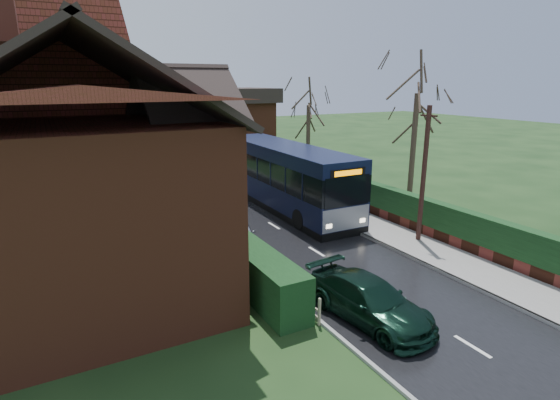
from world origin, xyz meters
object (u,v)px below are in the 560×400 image
bus (286,177)px  telegraph_pole (424,176)px  brick_house (81,160)px  car_green (369,300)px  car_silver (237,234)px  bus_stop_sign (349,195)px

bus → telegraph_pole: size_ratio=1.95×
brick_house → telegraph_pole: (13.53, -3.97, -1.23)m
telegraph_pole → car_green: bearing=-158.5°
car_silver → car_green: bearing=-70.1°
telegraph_pole → bus_stop_sign: bearing=104.2°
car_silver → bus: bearing=53.2°
bus → car_silver: bearing=-137.1°
bus → car_green: size_ratio=2.69×
car_silver → brick_house: bearing=-174.4°
brick_house → car_silver: brick_house is taller
bus → bus_stop_sign: 4.79m
brick_house → car_green: size_ratio=3.25×
bus → car_green: bus is taller
car_green → bus: bearing=66.1°
bus_stop_sign → telegraph_pole: (1.60, -3.26, 1.45)m
bus → brick_house: bearing=-159.3°
car_silver → bus_stop_sign: size_ratio=1.45×
car_green → telegraph_pole: telegraph_pole is taller
brick_house → bus_stop_sign: (11.93, -0.71, -2.69)m
car_silver → bus_stop_sign: 6.09m
telegraph_pole → car_silver: bearing=143.9°
bus → car_silver: bus is taller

